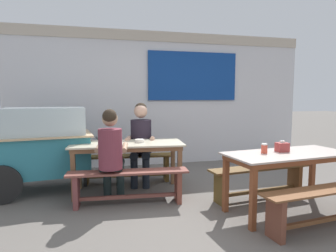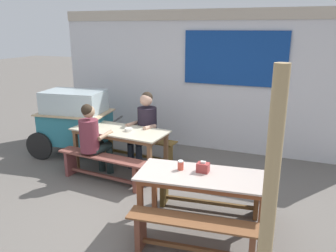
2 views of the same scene
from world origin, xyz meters
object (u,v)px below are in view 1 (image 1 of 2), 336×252
object	(u,v)px
dining_table_far	(127,148)
bench_near_back	(259,177)
bench_far_back	(127,165)
bench_far_front	(128,182)
tissue_box	(282,147)
condiment_jar	(264,149)
person_left_back_turned	(111,151)
soup_bowl	(140,141)
bench_near_front	(322,204)
dining_table_near	(288,159)
food_cart	(45,143)
person_center_facing	(141,138)

from	to	relation	value
dining_table_far	bench_near_back	xyz separation A→B (m)	(1.72, -0.71, -0.36)
bench_far_back	bench_far_front	bearing A→B (deg)	-95.07
tissue_box	condiment_jar	xyz separation A→B (m)	(-0.26, -0.03, -0.00)
bench_near_back	person_left_back_turned	xyz separation A→B (m)	(-1.98, 0.30, 0.40)
condiment_jar	bench_far_front	bearing A→B (deg)	156.38
bench_far_front	soup_bowl	world-z (taller)	soup_bowl
dining_table_far	bench_far_front	size ratio (longest dim) A/B	1.06
dining_table_far	bench_near_front	xyz separation A→B (m)	(1.83, -1.72, -0.37)
bench_near_back	dining_table_far	bearing A→B (deg)	157.56
bench_far_back	tissue_box	bearing A→B (deg)	-44.06
bench_near_front	soup_bowl	xyz separation A→B (m)	(-1.65, 1.70, 0.47)
tissue_box	soup_bowl	size ratio (longest dim) A/B	1.05
dining_table_near	soup_bowl	bearing A→B (deg)	143.16
bench_far_front	dining_table_far	bearing A→B (deg)	84.93
bench_far_back	food_cart	world-z (taller)	food_cart
dining_table_near	condiment_jar	distance (m)	0.33
dining_table_far	soup_bowl	size ratio (longest dim) A/B	12.48
person_center_facing	bench_far_front	bearing A→B (deg)	-108.37
dining_table_near	bench_far_back	bearing A→B (deg)	135.12
dining_table_far	bench_near_back	size ratio (longest dim) A/B	1.11
bench_far_front	bench_far_back	bearing A→B (deg)	84.93
dining_table_far	person_left_back_turned	world-z (taller)	person_left_back_turned
bench_far_front	soup_bowl	bearing A→B (deg)	65.27
bench_near_front	person_left_back_turned	bearing A→B (deg)	147.81
person_center_facing	tissue_box	size ratio (longest dim) A/B	9.28
bench_far_back	dining_table_near	bearing A→B (deg)	-44.88
bench_near_back	person_left_back_turned	world-z (taller)	person_left_back_turned
dining_table_far	condiment_jar	size ratio (longest dim) A/B	14.30
dining_table_far	person_center_facing	bearing A→B (deg)	57.98
dining_table_near	person_center_facing	distance (m)	2.23
food_cart	tissue_box	bearing A→B (deg)	-27.27
bench_near_back	soup_bowl	bearing A→B (deg)	155.89
bench_far_front	condiment_jar	world-z (taller)	condiment_jar
person_center_facing	food_cart	bearing A→B (deg)	-177.61
person_left_back_turned	bench_far_front	bearing A→B (deg)	-24.49
dining_table_far	tissue_box	distance (m)	2.09
dining_table_near	soup_bowl	distance (m)	2.00
person_left_back_turned	tissue_box	world-z (taller)	person_left_back_turned
bench_far_front	person_center_facing	distance (m)	1.07
bench_near_front	person_center_facing	distance (m)	2.70
bench_far_front	tissue_box	distance (m)	1.97
dining_table_near	condiment_jar	world-z (taller)	condiment_jar
bench_far_back	person_center_facing	xyz separation A→B (m)	(0.22, -0.09, 0.45)
food_cart	bench_far_back	bearing A→B (deg)	6.88
dining_table_far	food_cart	world-z (taller)	food_cart
food_cart	soup_bowl	size ratio (longest dim) A/B	12.74
condiment_jar	bench_near_front	bearing A→B (deg)	-57.65
tissue_box	dining_table_far	bearing A→B (deg)	146.86
bench_far_front	bench_near_front	distance (m)	2.24
bench_far_back	person_left_back_turned	bearing A→B (deg)	-107.95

